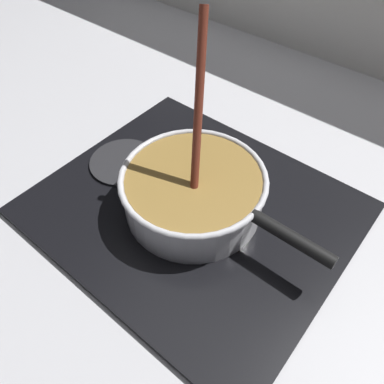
% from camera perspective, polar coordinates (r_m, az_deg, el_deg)
% --- Properties ---
extents(ground, '(2.40, 1.60, 0.04)m').
position_cam_1_polar(ground, '(0.70, -4.97, -8.61)').
color(ground, '#B7B7BC').
extents(hob_plate, '(0.56, 0.48, 0.01)m').
position_cam_1_polar(hob_plate, '(0.73, 0.00, -2.39)').
color(hob_plate, black).
rests_on(hob_plate, ground).
extents(burner_ring, '(0.18, 0.18, 0.01)m').
position_cam_1_polar(burner_ring, '(0.72, 0.00, -1.88)').
color(burner_ring, '#592D0C').
rests_on(burner_ring, hob_plate).
extents(spare_burner, '(0.14, 0.14, 0.01)m').
position_cam_1_polar(spare_burner, '(0.82, -10.20, 4.48)').
color(spare_burner, '#262628').
rests_on(spare_burner, hob_plate).
extents(cooking_pan, '(0.40, 0.26, 0.34)m').
position_cam_1_polar(cooking_pan, '(0.69, 0.10, 0.28)').
color(cooking_pan, silver).
rests_on(cooking_pan, hob_plate).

